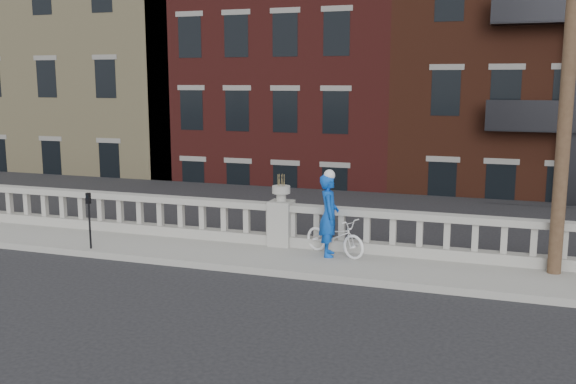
# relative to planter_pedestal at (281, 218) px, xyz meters

# --- Properties ---
(ground) EXTENTS (120.00, 120.00, 0.00)m
(ground) POSITION_rel_planter_pedestal_xyz_m (0.00, -3.95, -0.83)
(ground) COLOR black
(ground) RESTS_ON ground
(sidewalk) EXTENTS (32.00, 2.20, 0.15)m
(sidewalk) POSITION_rel_planter_pedestal_xyz_m (0.00, -0.95, -0.76)
(sidewalk) COLOR #99978E
(sidewalk) RESTS_ON ground
(balustrade) EXTENTS (28.00, 0.34, 1.03)m
(balustrade) POSITION_rel_planter_pedestal_xyz_m (0.00, 0.00, -0.19)
(balustrade) COLOR #99978E
(balustrade) RESTS_ON sidewalk
(planter_pedestal) EXTENTS (0.55, 0.55, 1.76)m
(planter_pedestal) POSITION_rel_planter_pedestal_xyz_m (0.00, 0.00, 0.00)
(planter_pedestal) COLOR #99978E
(planter_pedestal) RESTS_ON sidewalk
(lower_level) EXTENTS (80.00, 44.00, 20.80)m
(lower_level) POSITION_rel_planter_pedestal_xyz_m (0.56, 19.09, 1.80)
(lower_level) COLOR #605E59
(lower_level) RESTS_ON ground
(utility_pole) EXTENTS (1.60, 0.28, 10.00)m
(utility_pole) POSITION_rel_planter_pedestal_xyz_m (6.20, -0.35, 4.41)
(utility_pole) COLOR #422D1E
(utility_pole) RESTS_ON sidewalk
(parking_meter_a) EXTENTS (0.10, 0.09, 1.36)m
(parking_meter_a) POSITION_rel_planter_pedestal_xyz_m (-4.23, -1.80, 0.17)
(parking_meter_a) COLOR black
(parking_meter_a) RESTS_ON sidewalk
(bicycle) EXTENTS (1.77, 1.24, 0.88)m
(bicycle) POSITION_rel_planter_pedestal_xyz_m (1.47, -0.45, -0.24)
(bicycle) COLOR white
(bicycle) RESTS_ON sidewalk
(cyclist) EXTENTS (0.62, 0.79, 1.90)m
(cyclist) POSITION_rel_planter_pedestal_xyz_m (1.35, -0.56, 0.27)
(cyclist) COLOR #0B45B3
(cyclist) RESTS_ON sidewalk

